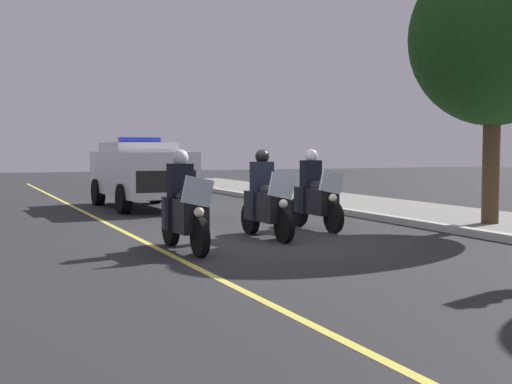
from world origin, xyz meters
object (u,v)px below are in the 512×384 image
(police_motorcycle_lead_left, at_px, (184,210))
(tree_mid_block, at_px, (494,39))
(police_motorcycle_lead_right, at_px, (266,202))
(police_motorcycle_trailing, at_px, (315,197))
(police_suv, at_px, (140,171))

(police_motorcycle_lead_left, height_order, tree_mid_block, tree_mid_block)
(police_motorcycle_lead_right, bearing_deg, police_motorcycle_lead_left, -63.27)
(police_motorcycle_lead_left, bearing_deg, tree_mid_block, 95.43)
(police_motorcycle_lead_right, relative_size, tree_mid_block, 0.36)
(police_motorcycle_lead_left, relative_size, tree_mid_block, 0.36)
(police_motorcycle_lead_left, distance_m, police_motorcycle_lead_right, 2.20)
(tree_mid_block, bearing_deg, police_motorcycle_lead_left, -84.57)
(police_motorcycle_lead_left, xyz_separation_m, police_motorcycle_trailing, (-1.94, 3.54, 0.00))
(police_motorcycle_trailing, relative_size, tree_mid_block, 0.36)
(police_motorcycle_trailing, xyz_separation_m, police_suv, (-6.71, -2.16, 0.37))
(police_suv, xyz_separation_m, tree_mid_block, (7.97, 5.80, 3.03))
(police_motorcycle_lead_right, relative_size, police_motorcycle_trailing, 1.00)
(police_suv, bearing_deg, tree_mid_block, 36.07)
(police_motorcycle_lead_right, height_order, tree_mid_block, tree_mid_block)
(police_suv, bearing_deg, police_motorcycle_lead_left, -9.08)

